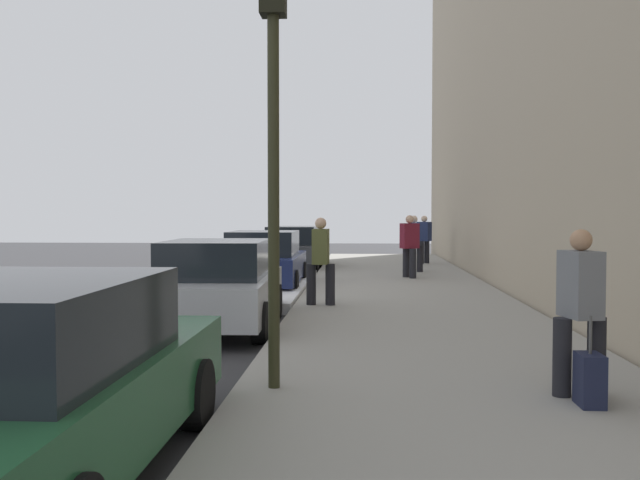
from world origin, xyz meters
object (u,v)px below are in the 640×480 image
Objects in this scene: traffic_light_pole at (273,93)px; parked_car_navy at (265,261)px; parked_car_green at (29,385)px; pedestrian_blue_coat at (414,242)px; pedestrian_navy_coat at (424,238)px; rolling_suitcase at (590,380)px; parked_car_silver at (218,285)px; pedestrian_grey_coat at (580,307)px; pedestrian_olive_coat at (321,258)px; parked_car_charcoal at (294,248)px; pedestrian_burgundy_coat at (410,244)px.

parked_car_navy is at bearing 8.49° from traffic_light_pole.
parked_car_green is 2.57× the size of pedestrian_blue_coat.
pedestrian_navy_coat is 3.65m from pedestrian_blue_coat.
pedestrian_navy_coat is 2.02× the size of rolling_suitcase.
parked_car_silver is 5.89m from parked_car_navy.
pedestrian_grey_coat is at bearing -134.34° from parked_car_silver.
parked_car_silver is at bearing 19.05° from traffic_light_pole.
traffic_light_pole is (-6.47, 0.11, 2.13)m from pedestrian_olive_coat.
traffic_light_pole is at bearing -30.59° from parked_car_green.
pedestrian_blue_coat is at bearing -13.34° from parked_car_green.
parked_car_navy is 10.59m from traffic_light_pole.
pedestrian_navy_coat reaches higher than parked_car_charcoal.
pedestrian_grey_coat is at bearing -176.34° from pedestrian_burgundy_coat.
pedestrian_blue_coat is (10.00, -4.02, 0.32)m from parked_car_silver.
pedestrian_navy_coat is (20.31, -4.61, 0.31)m from parked_car_green.
pedestrian_burgundy_coat is 6.27m from pedestrian_olive_coat.
parked_car_green is 2.54× the size of pedestrian_burgundy_coat.
pedestrian_burgundy_coat is (-4.01, -3.65, 0.33)m from parked_car_charcoal.
pedestrian_burgundy_coat is at bearing -10.41° from traffic_light_pole.
pedestrian_burgundy_coat is at bearing 3.46° from rolling_suitcase.
parked_car_silver is at bearing 179.51° from parked_car_charcoal.
parked_car_navy is 2.57× the size of pedestrian_grey_coat.
parked_car_charcoal is at bearing 4.83° from traffic_light_pole.
pedestrian_burgundy_coat is (-5.53, 0.91, 0.02)m from pedestrian_navy_coat.
pedestrian_burgundy_coat is at bearing -20.13° from pedestrian_olive_coat.
rolling_suitcase is at bearing -176.54° from pedestrian_burgundy_coat.
pedestrian_grey_coat is (-10.34, -4.59, 0.28)m from parked_car_navy.
pedestrian_blue_coat is 0.38× the size of traffic_light_pole.
parked_car_charcoal is 2.44× the size of pedestrian_blue_coat.
parked_car_silver is 2.42× the size of pedestrian_navy_coat.
parked_car_green is at bearing 170.16° from pedestrian_olive_coat.
pedestrian_burgundy_coat is at bearing 170.63° from pedestrian_navy_coat.
pedestrian_burgundy_coat is (12.51, 0.80, 0.05)m from pedestrian_grey_coat.
pedestrian_olive_coat is at bearing -171.41° from parked_car_charcoal.
pedestrian_navy_coat is at bearing -0.41° from rolling_suitcase.
parked_car_green is at bearing 166.66° from pedestrian_blue_coat.
pedestrian_grey_coat is (-18.04, 0.11, -0.04)m from pedestrian_navy_coat.
traffic_light_pole is (-12.36, 2.27, 2.11)m from pedestrian_burgundy_coat.
parked_car_navy is at bearing 0.33° from parked_car_silver.
pedestrian_burgundy_coat is at bearing -137.68° from parked_car_charcoal.
parked_car_silver and parked_car_navy have the same top height.
parked_car_silver is at bearing 143.52° from pedestrian_olive_coat.
parked_car_navy is at bearing 119.73° from pedestrian_burgundy_coat.
traffic_light_pole is 4.17m from rolling_suitcase.
parked_car_silver is (6.73, 0.06, -0.00)m from parked_car_green.
pedestrian_olive_coat is (-7.83, 2.42, -0.01)m from pedestrian_blue_coat.
pedestrian_navy_coat reaches higher than parked_car_green.
traffic_light_pole reaches higher than pedestrian_blue_coat.
parked_car_charcoal is at bearing 14.70° from rolling_suitcase.
pedestrian_olive_coat is at bearing 164.95° from pedestrian_navy_coat.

